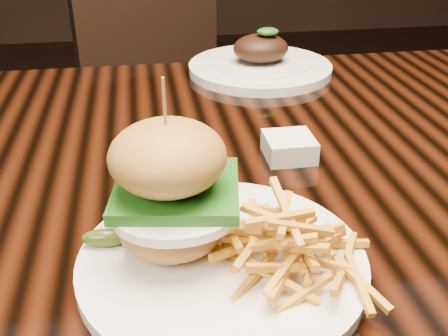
{
  "coord_description": "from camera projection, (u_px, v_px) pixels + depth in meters",
  "views": [
    {
      "loc": [
        -0.09,
        -0.66,
        1.1
      ],
      "look_at": [
        -0.01,
        -0.14,
        0.81
      ],
      "focal_mm": 42.0,
      "sensor_mm": 36.0,
      "label": 1
    }
  ],
  "objects": [
    {
      "name": "ramekin",
      "position": [
        289.0,
        147.0,
        0.74
      ],
      "size": [
        0.09,
        0.09,
        0.03
      ],
      "primitive_type": "cube",
      "rotation": [
        0.0,
        0.0,
        0.37
      ],
      "color": "white",
      "rests_on": "dining_table"
    },
    {
      "name": "far_dish",
      "position": [
        260.0,
        64.0,
        1.07
      ],
      "size": [
        0.29,
        0.29,
        0.09
      ],
      "rotation": [
        0.0,
        0.0,
        -0.4
      ],
      "color": "white",
      "rests_on": "dining_table"
    },
    {
      "name": "chair_far",
      "position": [
        166.0,
        87.0,
        1.61
      ],
      "size": [
        0.59,
        0.6,
        0.95
      ],
      "rotation": [
        0.0,
        0.0,
        0.35
      ],
      "color": "black",
      "rests_on": "ground"
    },
    {
      "name": "dining_table",
      "position": [
        214.0,
        202.0,
        0.79
      ],
      "size": [
        1.6,
        0.9,
        0.75
      ],
      "color": "black",
      "rests_on": "ground"
    },
    {
      "name": "burger_plate",
      "position": [
        216.0,
        225.0,
        0.51
      ],
      "size": [
        0.29,
        0.29,
        0.2
      ],
      "rotation": [
        0.0,
        0.0,
        -0.37
      ],
      "color": "white",
      "rests_on": "dining_table"
    }
  ]
}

